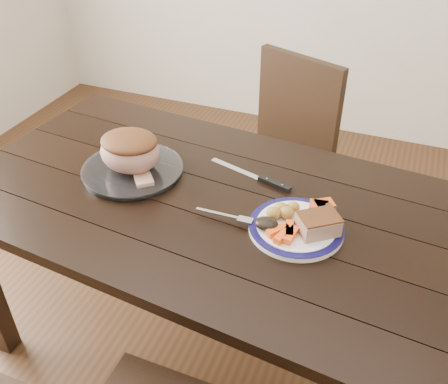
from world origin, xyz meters
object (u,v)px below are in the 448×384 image
(serving_platter, at_px, (133,171))
(dining_table, at_px, (204,219))
(dinner_plate, at_px, (296,228))
(carving_knife, at_px, (264,180))
(roast_joint, at_px, (130,152))
(pork_slice, at_px, (318,224))
(fork, at_px, (228,216))
(chair_far, at_px, (280,150))

(serving_platter, bearing_deg, dining_table, -7.07)
(dinner_plate, distance_m, serving_platter, 0.60)
(serving_platter, bearing_deg, carving_knife, 15.08)
(roast_joint, height_order, carving_knife, roast_joint)
(dinner_plate, distance_m, pork_slice, 0.07)
(dinner_plate, bearing_deg, fork, -170.03)
(dinner_plate, height_order, roast_joint, roast_joint)
(chair_far, xyz_separation_m, roast_joint, (-0.33, -0.70, 0.31))
(pork_slice, bearing_deg, dining_table, 170.99)
(fork, bearing_deg, carving_knife, 80.44)
(fork, bearing_deg, serving_platter, 161.43)
(dining_table, relative_size, dinner_plate, 6.06)
(chair_far, distance_m, pork_slice, 0.90)
(dining_table, relative_size, roast_joint, 8.23)
(serving_platter, height_order, pork_slice, pork_slice)
(carving_knife, bearing_deg, roast_joint, -148.47)
(serving_platter, bearing_deg, pork_slice, -8.20)
(dining_table, height_order, dinner_plate, dinner_plate)
(dinner_plate, bearing_deg, carving_knife, 128.28)
(chair_far, height_order, pork_slice, chair_far)
(serving_platter, distance_m, fork, 0.42)
(carving_knife, bearing_deg, fork, -81.90)
(pork_slice, bearing_deg, serving_platter, 171.80)
(dining_table, xyz_separation_m, chair_far, (0.06, 0.73, -0.13))
(dining_table, xyz_separation_m, roast_joint, (-0.27, 0.03, 0.18))
(dinner_plate, xyz_separation_m, fork, (-0.20, -0.03, 0.01))
(dinner_plate, bearing_deg, dining_table, 170.18)
(fork, distance_m, roast_joint, 0.42)
(pork_slice, height_order, carving_knife, pork_slice)
(serving_platter, xyz_separation_m, roast_joint, (0.00, 0.00, 0.07))
(dinner_plate, height_order, fork, fork)
(fork, height_order, carving_knife, fork)
(dining_table, xyz_separation_m, carving_knife, (0.16, 0.15, 0.10))
(dinner_plate, bearing_deg, roast_joint, 171.45)
(dining_table, bearing_deg, fork, -36.48)
(chair_far, xyz_separation_m, carving_knife, (0.10, -0.58, 0.23))
(chair_far, relative_size, roast_joint, 4.56)
(dining_table, xyz_separation_m, fork, (0.12, -0.09, 0.11))
(chair_far, bearing_deg, pork_slice, 133.70)
(pork_slice, xyz_separation_m, carving_knife, (-0.22, 0.21, -0.04))
(fork, xyz_separation_m, roast_joint, (-0.40, 0.12, 0.06))
(dinner_plate, relative_size, roast_joint, 1.36)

